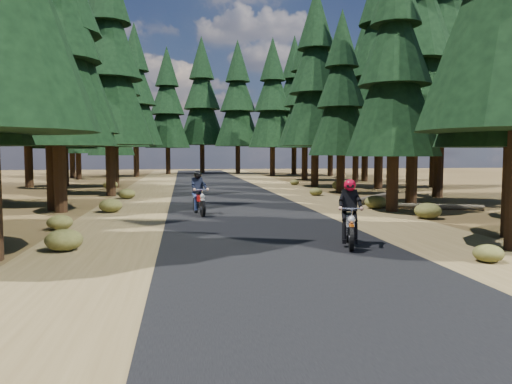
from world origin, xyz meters
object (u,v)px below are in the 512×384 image
log_near (377,198)px  rider_follow (199,200)px  log_far (431,206)px  rider_lead (350,225)px

log_near → rider_follow: 10.15m
log_near → log_far: bearing=-127.0°
log_near → rider_follow: (-9.06, -4.55, 0.41)m
log_near → rider_lead: 12.94m
log_far → rider_lead: (-6.30, -7.74, 0.45)m
log_far → rider_follow: 9.90m
log_far → log_near: bearing=124.4°
log_far → rider_lead: 9.99m
rider_lead → rider_follow: rider_lead is taller
log_near → log_far: 4.05m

